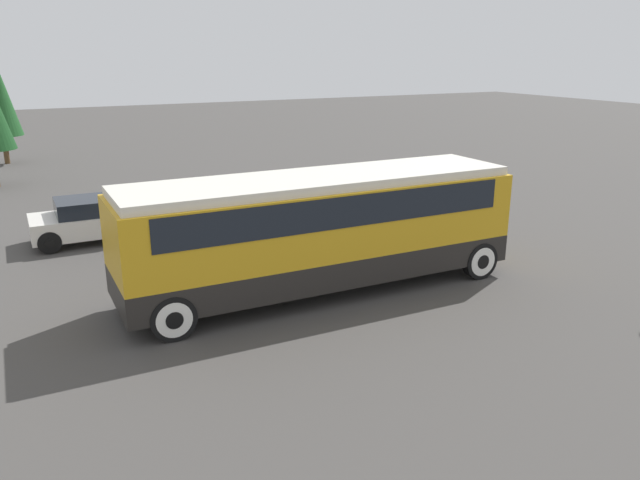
{
  "coord_description": "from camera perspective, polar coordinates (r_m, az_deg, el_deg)",
  "views": [
    {
      "loc": [
        -6.91,
        -13.63,
        6.05
      ],
      "look_at": [
        0.0,
        0.0,
        1.37
      ],
      "focal_mm": 35.0,
      "sensor_mm": 36.0,
      "label": 1
    }
  ],
  "objects": [
    {
      "name": "parked_car_near",
      "position": [
        21.78,
        -19.8,
        1.83
      ],
      "size": [
        4.12,
        1.94,
        1.43
      ],
      "color": "silver",
      "rests_on": "ground_plane"
    },
    {
      "name": "tour_bus",
      "position": [
        15.89,
        0.31,
        1.65
      ],
      "size": [
        10.3,
        2.69,
        3.05
      ],
      "color": "black",
      "rests_on": "ground_plane"
    },
    {
      "name": "parked_car_mid",
      "position": [
        20.67,
        -5.75,
        1.99
      ],
      "size": [
        4.26,
        1.87,
        1.43
      ],
      "color": "#BCBCC1",
      "rests_on": "ground_plane"
    },
    {
      "name": "ground_plane",
      "position": [
        16.44,
        -0.0,
        -4.59
      ],
      "size": [
        120.0,
        120.0,
        0.0
      ],
      "primitive_type": "plane",
      "color": "#423F3D"
    }
  ]
}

